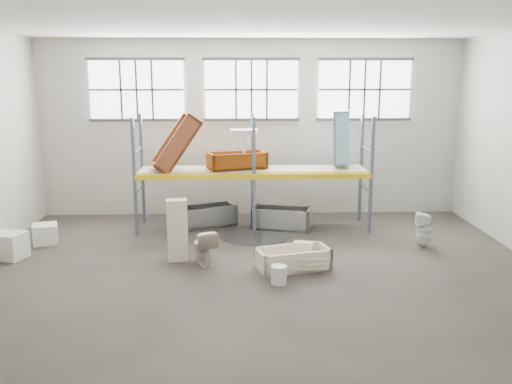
{
  "coord_description": "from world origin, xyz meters",
  "views": [
    {
      "loc": [
        -0.47,
        -10.9,
        4.09
      ],
      "look_at": [
        0.0,
        1.5,
        1.4
      ],
      "focal_mm": 38.99,
      "sensor_mm": 36.0,
      "label": 1
    }
  ],
  "objects_px": {
    "rust_tub_flat": "(237,160)",
    "bucket": "(279,275)",
    "steel_tub_left": "(207,215)",
    "blue_tub_upright": "(341,138)",
    "bathtub_beige": "(293,259)",
    "steel_tub_right": "(281,218)",
    "toilet_beige": "(203,246)",
    "toilet_white": "(424,230)",
    "cistern_tall": "(177,230)",
    "carton_near": "(9,245)"
  },
  "relations": [
    {
      "from": "toilet_beige",
      "to": "rust_tub_flat",
      "type": "height_order",
      "value": "rust_tub_flat"
    },
    {
      "from": "cistern_tall",
      "to": "carton_near",
      "type": "xyz_separation_m",
      "value": [
        -3.79,
        0.3,
        -0.4
      ]
    },
    {
      "from": "bucket",
      "to": "carton_near",
      "type": "bearing_deg",
      "value": 163.22
    },
    {
      "from": "toilet_white",
      "to": "bucket",
      "type": "bearing_deg",
      "value": -47.54
    },
    {
      "from": "toilet_beige",
      "to": "toilet_white",
      "type": "bearing_deg",
      "value": 169.12
    },
    {
      "from": "bathtub_beige",
      "to": "blue_tub_upright",
      "type": "bearing_deg",
      "value": 49.52
    },
    {
      "from": "rust_tub_flat",
      "to": "steel_tub_left",
      "type": "bearing_deg",
      "value": 165.64
    },
    {
      "from": "cistern_tall",
      "to": "toilet_white",
      "type": "bearing_deg",
      "value": -1.8
    },
    {
      "from": "bathtub_beige",
      "to": "steel_tub_right",
      "type": "xyz_separation_m",
      "value": [
        0.01,
        3.13,
        0.06
      ]
    },
    {
      "from": "steel_tub_right",
      "to": "bucket",
      "type": "distance_m",
      "value": 3.99
    },
    {
      "from": "blue_tub_upright",
      "to": "steel_tub_right",
      "type": "bearing_deg",
      "value": -171.89
    },
    {
      "from": "toilet_white",
      "to": "rust_tub_flat",
      "type": "bearing_deg",
      "value": -102.34
    },
    {
      "from": "toilet_beige",
      "to": "bucket",
      "type": "relative_size",
      "value": 2.09
    },
    {
      "from": "bathtub_beige",
      "to": "blue_tub_upright",
      "type": "height_order",
      "value": "blue_tub_upright"
    },
    {
      "from": "steel_tub_left",
      "to": "steel_tub_right",
      "type": "height_order",
      "value": "steel_tub_right"
    },
    {
      "from": "bathtub_beige",
      "to": "steel_tub_left",
      "type": "height_order",
      "value": "steel_tub_left"
    },
    {
      "from": "toilet_white",
      "to": "toilet_beige",
      "type": "bearing_deg",
      "value": -68.55
    },
    {
      "from": "steel_tub_left",
      "to": "bucket",
      "type": "xyz_separation_m",
      "value": [
        1.61,
        -4.33,
        -0.09
      ]
    },
    {
      "from": "toilet_beige",
      "to": "bucket",
      "type": "xyz_separation_m",
      "value": [
        1.55,
        -1.26,
        -0.2
      ]
    },
    {
      "from": "cistern_tall",
      "to": "rust_tub_flat",
      "type": "bearing_deg",
      "value": 54.1
    },
    {
      "from": "carton_near",
      "to": "steel_tub_left",
      "type": "bearing_deg",
      "value": 30.6
    },
    {
      "from": "bathtub_beige",
      "to": "cistern_tall",
      "type": "height_order",
      "value": "cistern_tall"
    },
    {
      "from": "steel_tub_left",
      "to": "bucket",
      "type": "relative_size",
      "value": 4.11
    },
    {
      "from": "toilet_beige",
      "to": "steel_tub_right",
      "type": "relative_size",
      "value": 0.5
    },
    {
      "from": "steel_tub_right",
      "to": "carton_near",
      "type": "relative_size",
      "value": 2.26
    },
    {
      "from": "steel_tub_left",
      "to": "toilet_white",
      "type": "bearing_deg",
      "value": -21.97
    },
    {
      "from": "carton_near",
      "to": "blue_tub_upright",
      "type": "bearing_deg",
      "value": 17.03
    },
    {
      "from": "steel_tub_right",
      "to": "rust_tub_flat",
      "type": "bearing_deg",
      "value": 172.68
    },
    {
      "from": "toilet_white",
      "to": "bucket",
      "type": "xyz_separation_m",
      "value": [
        -3.62,
        -2.22,
        -0.24
      ]
    },
    {
      "from": "toilet_beige",
      "to": "blue_tub_upright",
      "type": "relative_size",
      "value": 0.54
    },
    {
      "from": "toilet_beige",
      "to": "bucket",
      "type": "distance_m",
      "value": 2.01
    },
    {
      "from": "bucket",
      "to": "toilet_white",
      "type": "bearing_deg",
      "value": 31.5
    },
    {
      "from": "blue_tub_upright",
      "to": "carton_near",
      "type": "distance_m",
      "value": 8.5
    },
    {
      "from": "rust_tub_flat",
      "to": "carton_near",
      "type": "distance_m",
      "value": 5.84
    },
    {
      "from": "steel_tub_left",
      "to": "blue_tub_upright",
      "type": "distance_m",
      "value": 4.15
    },
    {
      "from": "cistern_tall",
      "to": "bucket",
      "type": "xyz_separation_m",
      "value": [
        2.13,
        -1.49,
        -0.51
      ]
    },
    {
      "from": "toilet_white",
      "to": "blue_tub_upright",
      "type": "distance_m",
      "value": 3.25
    },
    {
      "from": "toilet_white",
      "to": "carton_near",
      "type": "bearing_deg",
      "value": -76.43
    },
    {
      "from": "rust_tub_flat",
      "to": "blue_tub_upright",
      "type": "xyz_separation_m",
      "value": [
        2.75,
        0.07,
        0.58
      ]
    },
    {
      "from": "rust_tub_flat",
      "to": "bucket",
      "type": "height_order",
      "value": "rust_tub_flat"
    },
    {
      "from": "rust_tub_flat",
      "to": "toilet_beige",
      "type": "bearing_deg",
      "value": -104.77
    },
    {
      "from": "bathtub_beige",
      "to": "cistern_tall",
      "type": "distance_m",
      "value": 2.62
    },
    {
      "from": "bathtub_beige",
      "to": "rust_tub_flat",
      "type": "xyz_separation_m",
      "value": [
        -1.16,
        3.28,
        1.6
      ]
    },
    {
      "from": "toilet_white",
      "to": "blue_tub_upright",
      "type": "bearing_deg",
      "value": -128.83
    },
    {
      "from": "rust_tub_flat",
      "to": "blue_tub_upright",
      "type": "relative_size",
      "value": 1.06
    },
    {
      "from": "toilet_white",
      "to": "steel_tub_left",
      "type": "xyz_separation_m",
      "value": [
        -5.24,
        2.11,
        -0.15
      ]
    },
    {
      "from": "steel_tub_left",
      "to": "steel_tub_right",
      "type": "bearing_deg",
      "value": -10.26
    },
    {
      "from": "steel_tub_left",
      "to": "blue_tub_upright",
      "type": "bearing_deg",
      "value": -2.19
    },
    {
      "from": "steel_tub_right",
      "to": "toilet_beige",
      "type": "bearing_deg",
      "value": -125.41
    },
    {
      "from": "toilet_beige",
      "to": "rust_tub_flat",
      "type": "relative_size",
      "value": 0.51
    }
  ]
}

